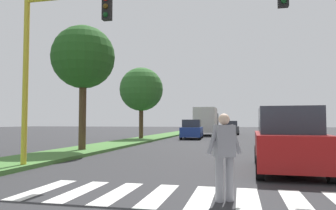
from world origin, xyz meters
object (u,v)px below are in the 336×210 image
object	(u,v)px
tree_mid	(83,58)
sedan_midblock	(192,130)
tree_far	(141,89)
suv_crossing	(287,141)
sedan_distant	(230,128)
traffic_light_gantry	(107,30)
pedestrian_performer	(224,153)
truck_box_delivery	(206,121)

from	to	relation	value
tree_mid	sedan_midblock	distance (m)	14.95
tree_far	suv_crossing	size ratio (longest dim) A/B	1.29
sedan_midblock	sedan_distant	xyz separation A→B (m)	(3.07, 11.29, -0.03)
traffic_light_gantry	pedestrian_performer	world-z (taller)	traffic_light_gantry
tree_far	truck_box_delivery	bearing A→B (deg)	66.77
tree_far	traffic_light_gantry	world-z (taller)	tree_far
traffic_light_gantry	tree_mid	bearing A→B (deg)	123.59
tree_mid	tree_far	distance (m)	11.32
sedan_midblock	truck_box_delivery	size ratio (longest dim) A/B	0.71
pedestrian_performer	sedan_distant	distance (m)	33.73
pedestrian_performer	truck_box_delivery	bearing A→B (deg)	96.41
tree_far	pedestrian_performer	size ratio (longest dim) A/B	3.56
pedestrian_performer	truck_box_delivery	distance (m)	30.39
suv_crossing	sedan_midblock	xyz separation A→B (m)	(-5.66, 18.16, -0.13)
pedestrian_performer	suv_crossing	bearing A→B (deg)	67.77
sedan_midblock	traffic_light_gantry	bearing A→B (deg)	-89.35
traffic_light_gantry	sedan_distant	xyz separation A→B (m)	(2.84, 30.87, -3.62)
pedestrian_performer	tree_far	bearing A→B (deg)	111.76
tree_mid	suv_crossing	distance (m)	10.78
traffic_light_gantry	pedestrian_performer	size ratio (longest dim) A/B	5.67
suv_crossing	truck_box_delivery	distance (m)	26.45
tree_mid	truck_box_delivery	distance (m)	22.35
traffic_light_gantry	pedestrian_performer	bearing A→B (deg)	-37.50
traffic_light_gantry	truck_box_delivery	size ratio (longest dim) A/B	1.55
pedestrian_performer	sedan_midblock	size ratio (longest dim) A/B	0.39
pedestrian_performer	sedan_distant	size ratio (longest dim) A/B	0.38
tree_far	truck_box_delivery	world-z (taller)	tree_far
tree_mid	tree_far	size ratio (longest dim) A/B	1.04
pedestrian_performer	traffic_light_gantry	bearing A→B (deg)	142.50
tree_far	suv_crossing	xyz separation A→B (m)	(9.62, -15.48, -3.37)
suv_crossing	sedan_distant	world-z (taller)	suv_crossing
tree_far	truck_box_delivery	size ratio (longest dim) A/B	0.97
traffic_light_gantry	pedestrian_performer	distance (m)	5.80
traffic_light_gantry	tree_far	bearing A→B (deg)	103.89
pedestrian_performer	sedan_midblock	xyz separation A→B (m)	(-3.92, 22.42, -0.13)
pedestrian_performer	suv_crossing	world-z (taller)	suv_crossing
tree_far	pedestrian_performer	bearing A→B (deg)	-68.24
pedestrian_performer	sedan_distant	bearing A→B (deg)	91.46
tree_far	suv_crossing	world-z (taller)	tree_far
tree_far	sedan_midblock	bearing A→B (deg)	34.15
suv_crossing	pedestrian_performer	bearing A→B (deg)	-112.23
tree_mid	truck_box_delivery	world-z (taller)	tree_mid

